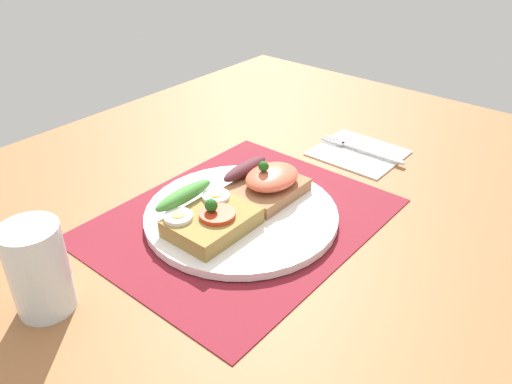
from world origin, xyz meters
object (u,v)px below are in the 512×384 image
object	(u,v)px
sandwich_egg_tomato	(205,216)
drinking_glass	(38,269)
plate	(241,214)
napkin	(358,152)
fork	(359,149)
sandwich_salmon	(267,182)

from	to	relation	value
sandwich_egg_tomato	drinking_glass	distance (cm)	20.12
plate	napkin	xyz separation A→B (cm)	(26.60, -2.14, -0.54)
plate	drinking_glass	distance (cm)	25.83
sandwich_egg_tomato	fork	world-z (taller)	sandwich_egg_tomato
sandwich_salmon	napkin	bearing A→B (deg)	-5.88
sandwich_egg_tomato	fork	size ratio (longest dim) A/B	0.71
plate	sandwich_salmon	xyz separation A→B (cm)	(5.47, 0.04, 2.46)
fork	plate	bearing A→B (deg)	175.66
sandwich_egg_tomato	sandwich_salmon	size ratio (longest dim) A/B	1.05
fork	drinking_glass	world-z (taller)	drinking_glass
sandwich_salmon	fork	world-z (taller)	sandwich_salmon
sandwich_egg_tomato	sandwich_salmon	bearing A→B (deg)	-5.87
drinking_glass	fork	bearing A→B (deg)	-7.72
sandwich_salmon	drinking_glass	distance (cm)	30.92
sandwich_egg_tomato	napkin	xyz separation A→B (cm)	(31.96, -3.29, -2.64)
plate	napkin	bearing A→B (deg)	-4.59
fork	sandwich_egg_tomato	bearing A→B (deg)	174.35
sandwich_egg_tomato	drinking_glass	world-z (taller)	drinking_glass
plate	drinking_glass	xyz separation A→B (cm)	(-25.00, 5.00, 4.18)
drinking_glass	plate	bearing A→B (deg)	-11.31
sandwich_egg_tomato	napkin	bearing A→B (deg)	-5.87
plate	fork	size ratio (longest dim) A/B	1.70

